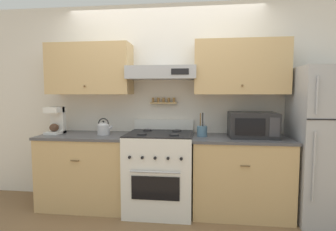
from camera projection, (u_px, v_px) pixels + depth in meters
ground_plane at (156, 221)px, 2.89m from camera, size 16.00×16.00×0.00m
wall_back at (164, 93)px, 3.39m from camera, size 5.20×0.46×2.55m
counter_left at (87, 170)px, 3.29m from camera, size 1.08×0.66×0.90m
counter_right at (240, 175)px, 3.07m from camera, size 1.11×0.66×0.90m
stove_range at (160, 171)px, 3.14m from camera, size 0.77×0.73×1.07m
refrigerator at (325, 144)px, 2.90m from camera, size 0.68×0.70×1.69m
tea_kettle at (104, 128)px, 3.23m from camera, size 0.20×0.15×0.21m
coffee_maker at (56, 120)px, 3.33m from camera, size 0.17×0.24×0.34m
microwave at (252, 125)px, 3.03m from camera, size 0.53×0.41×0.29m
utensil_crock at (202, 131)px, 3.09m from camera, size 0.12×0.12×0.28m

